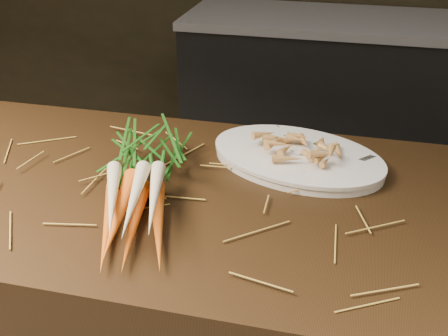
{
  "coord_description": "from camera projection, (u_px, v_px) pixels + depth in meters",
  "views": [
    {
      "loc": [
        0.26,
        -0.65,
        1.48
      ],
      "look_at": [
        0.03,
        0.3,
        0.96
      ],
      "focal_mm": 45.0,
      "sensor_mm": 36.0,
      "label": 1
    }
  ],
  "objects": [
    {
      "name": "roasted_veg_heap",
      "position": [
        298.0,
        146.0,
        1.23
      ],
      "size": [
        0.23,
        0.19,
        0.04
      ],
      "primitive_type": null,
      "rotation": [
        0.0,
        0.0,
        -0.32
      ],
      "color": "#B87C37",
      "rests_on": "serving_platter"
    },
    {
      "name": "straw_bedding",
      "position": [
        212.0,
        189.0,
        1.13
      ],
      "size": [
        1.4,
        0.6,
        0.02
      ],
      "primitive_type": null,
      "color": "#A8892B",
      "rests_on": "main_counter"
    },
    {
      "name": "root_veg_bunch",
      "position": [
        140.0,
        171.0,
        1.12
      ],
      "size": [
        0.28,
        0.52,
        0.09
      ],
      "rotation": [
        0.0,
        0.0,
        0.27
      ],
      "color": "#DA570A",
      "rests_on": "main_counter"
    },
    {
      "name": "serving_platter",
      "position": [
        297.0,
        159.0,
        1.25
      ],
      "size": [
        0.46,
        0.37,
        0.02
      ],
      "primitive_type": null,
      "rotation": [
        0.0,
        0.0,
        -0.32
      ],
      "color": "white",
      "rests_on": "main_counter"
    },
    {
      "name": "back_counter",
      "position": [
        362.0,
        100.0,
        2.91
      ],
      "size": [
        1.82,
        0.62,
        0.84
      ],
      "color": "black",
      "rests_on": "ground"
    },
    {
      "name": "serving_fork",
      "position": [
        355.0,
        173.0,
        1.17
      ],
      "size": [
        0.11,
        0.12,
        0.0
      ],
      "primitive_type": "cube",
      "rotation": [
        0.0,
        0.0,
        -0.73
      ],
      "color": "silver",
      "rests_on": "serving_platter"
    }
  ]
}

